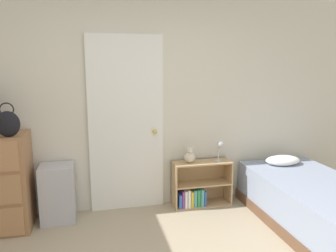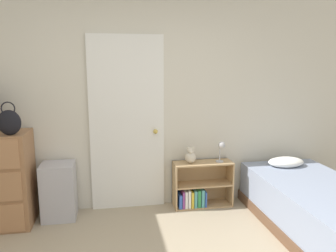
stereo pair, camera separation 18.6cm
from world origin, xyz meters
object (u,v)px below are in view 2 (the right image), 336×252
(handbag, at_px, (9,122))
(desk_lamp, at_px, (221,148))
(storage_bin, at_px, (59,191))
(bookshelf, at_px, (198,188))
(bed, at_px, (317,207))
(teddy_bear, at_px, (190,156))

(handbag, xyz_separation_m, desk_lamp, (2.33, 0.22, -0.43))
(storage_bin, xyz_separation_m, bookshelf, (1.66, 0.05, -0.10))
(storage_bin, xyz_separation_m, bed, (2.73, -0.77, -0.07))
(bookshelf, xyz_separation_m, bed, (1.08, -0.82, 0.03))
(teddy_bear, height_order, desk_lamp, desk_lamp)
(teddy_bear, distance_m, bed, 1.49)
(handbag, height_order, teddy_bear, handbag)
(teddy_bear, bearing_deg, storage_bin, -178.48)
(bed, bearing_deg, desk_lamp, 136.14)
(storage_bin, xyz_separation_m, teddy_bear, (1.55, 0.04, 0.33))
(teddy_bear, bearing_deg, bed, -34.42)
(storage_bin, distance_m, teddy_bear, 1.58)
(storage_bin, height_order, bed, storage_bin)
(bed, bearing_deg, handbag, 170.01)
(storage_bin, relative_size, bookshelf, 0.89)
(teddy_bear, relative_size, desk_lamp, 0.79)
(teddy_bear, bearing_deg, handbag, -172.37)
(handbag, xyz_separation_m, storage_bin, (0.40, 0.22, -0.85))
(bookshelf, height_order, teddy_bear, teddy_bear)
(bookshelf, distance_m, teddy_bear, 0.44)
(storage_bin, bearing_deg, bookshelf, 1.57)
(bookshelf, relative_size, desk_lamp, 2.81)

